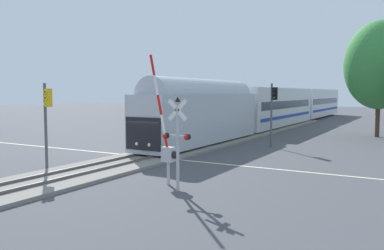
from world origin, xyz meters
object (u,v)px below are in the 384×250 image
(traffic_signal_median, at_px, (47,112))
(crossing_signal_mast, at_px, (177,134))
(commuter_train, at_px, (280,105))
(traffic_signal_far_side, at_px, (273,105))
(crossing_gate_near, at_px, (167,143))
(oak_far_right, at_px, (379,65))

(traffic_signal_median, bearing_deg, crossing_signal_mast, -1.96)
(commuter_train, xyz_separation_m, traffic_signal_far_side, (5.40, -19.34, 0.68))
(commuter_train, xyz_separation_m, crossing_signal_mast, (6.30, -35.28, -0.18))
(crossing_gate_near, height_order, crossing_signal_mast, crossing_gate_near)
(crossing_signal_mast, relative_size, oak_far_right, 0.37)
(oak_far_right, bearing_deg, traffic_signal_far_side, -118.38)
(crossing_signal_mast, height_order, traffic_signal_median, traffic_signal_median)
(commuter_train, relative_size, crossing_signal_mast, 14.97)
(crossing_signal_mast, xyz_separation_m, traffic_signal_far_side, (-0.90, 15.94, 0.87))
(crossing_signal_mast, bearing_deg, crossing_gate_near, 142.79)
(traffic_signal_far_side, bearing_deg, crossing_signal_mast, -86.79)
(oak_far_right, bearing_deg, commuter_train, 149.30)
(commuter_train, distance_m, crossing_signal_mast, 35.83)
(traffic_signal_median, relative_size, oak_far_right, 0.43)
(traffic_signal_far_side, distance_m, oak_far_right, 14.34)
(crossing_gate_near, xyz_separation_m, crossing_signal_mast, (1.06, -0.81, 0.58))
(commuter_train, height_order, traffic_signal_far_side, commuter_train)
(crossing_gate_near, distance_m, crossing_signal_mast, 1.46)
(traffic_signal_far_side, relative_size, oak_far_right, 0.45)
(crossing_gate_near, relative_size, traffic_signal_far_side, 1.21)
(commuter_train, xyz_separation_m, crossing_gate_near, (5.23, -34.47, -0.76))
(commuter_train, height_order, oak_far_right, oak_far_right)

